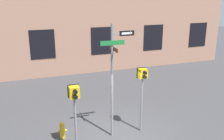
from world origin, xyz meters
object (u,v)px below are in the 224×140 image
object	(u,v)px
pedestrian_signal_left	(75,100)
street_sign_pole	(114,73)
fire_hydrant	(62,130)
pedestrian_signal_right	(142,83)

from	to	relation	value
pedestrian_signal_left	street_sign_pole	bearing A→B (deg)	19.07
street_sign_pole	pedestrian_signal_left	bearing A→B (deg)	-160.93
fire_hydrant	pedestrian_signal_right	bearing A→B (deg)	-10.27
pedestrian_signal_left	pedestrian_signal_right	bearing A→B (deg)	10.16
street_sign_pole	pedestrian_signal_right	distance (m)	1.25
pedestrian_signal_left	fire_hydrant	bearing A→B (deg)	107.78
fire_hydrant	street_sign_pole	bearing A→B (deg)	-14.51
pedestrian_signal_right	fire_hydrant	xyz separation A→B (m)	(-3.05, 0.55, -1.72)
pedestrian_signal_left	fire_hydrant	xyz separation A→B (m)	(-0.33, 1.04, -1.61)
pedestrian_signal_right	fire_hydrant	bearing A→B (deg)	169.73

